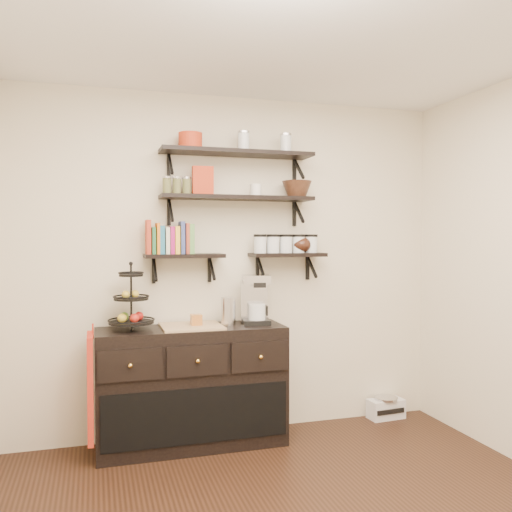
{
  "coord_description": "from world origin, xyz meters",
  "views": [
    {
      "loc": [
        -1.08,
        -2.5,
        1.58
      ],
      "look_at": [
        0.01,
        1.15,
        1.44
      ],
      "focal_mm": 38.0,
      "sensor_mm": 36.0,
      "label": 1
    }
  ],
  "objects_px": {
    "sideboard": "(192,386)",
    "coffee_maker": "(255,300)",
    "fruit_stand": "(132,308)",
    "radio": "(386,408)"
  },
  "relations": [
    {
      "from": "sideboard",
      "to": "coffee_maker",
      "type": "relative_size",
      "value": 3.65
    },
    {
      "from": "sideboard",
      "to": "fruit_stand",
      "type": "relative_size",
      "value": 2.93
    },
    {
      "from": "coffee_maker",
      "to": "radio",
      "type": "distance_m",
      "value": 1.57
    },
    {
      "from": "coffee_maker",
      "to": "sideboard",
      "type": "bearing_deg",
      "value": -167.22
    },
    {
      "from": "coffee_maker",
      "to": "radio",
      "type": "relative_size",
      "value": 1.2
    },
    {
      "from": "sideboard",
      "to": "radio",
      "type": "xyz_separation_m",
      "value": [
        1.73,
        0.13,
        -0.36
      ]
    },
    {
      "from": "fruit_stand",
      "to": "sideboard",
      "type": "bearing_deg",
      "value": -0.43
    },
    {
      "from": "sideboard",
      "to": "coffee_maker",
      "type": "bearing_deg",
      "value": 2.94
    },
    {
      "from": "coffee_maker",
      "to": "radio",
      "type": "bearing_deg",
      "value": 14.68
    },
    {
      "from": "fruit_stand",
      "to": "radio",
      "type": "xyz_separation_m",
      "value": [
        2.16,
        0.13,
        -0.97
      ]
    }
  ]
}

